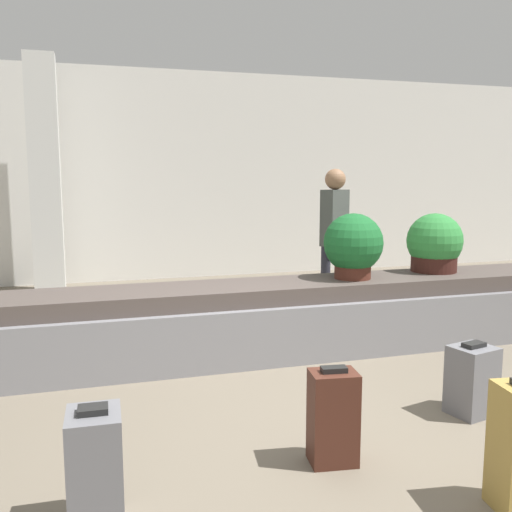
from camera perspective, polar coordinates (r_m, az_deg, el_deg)
ground_plane at (r=3.96m, az=6.41°, el=-16.01°), size 18.00×18.00×0.00m
back_wall at (r=9.02m, az=-7.68°, el=7.93°), size 18.00×0.06×3.20m
carousel at (r=5.16m, az=0.00°, el=-6.50°), size 8.02×0.83×0.65m
pillar at (r=8.29m, az=-20.33°, el=7.50°), size 0.40×0.40×3.20m
suitcase_0 at (r=2.86m, az=-15.76°, el=-19.95°), size 0.25×0.29×0.59m
suitcase_1 at (r=3.35m, az=7.71°, el=-15.67°), size 0.28×0.23×0.56m
suitcase_2 at (r=4.21m, az=20.79°, el=-11.52°), size 0.33×0.31×0.50m
potted_plant_0 at (r=5.38m, az=9.70°, el=1.01°), size 0.55×0.55×0.61m
potted_plant_2 at (r=5.97m, az=17.42°, el=1.11°), size 0.55×0.55×0.59m
traveler_0 at (r=6.60m, az=7.84°, el=2.75°), size 0.37×0.31×1.69m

